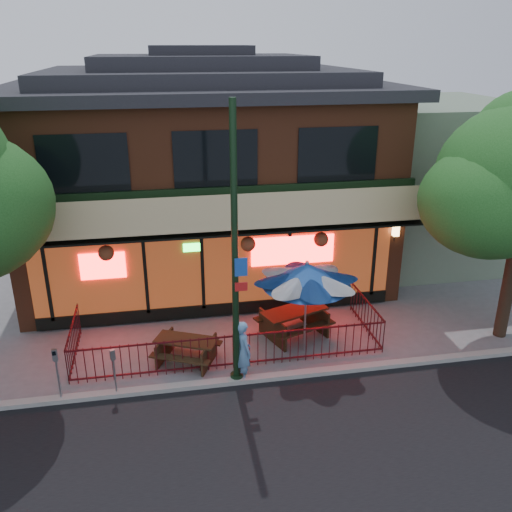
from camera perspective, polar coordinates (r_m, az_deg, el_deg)
The scene contains 12 objects.
ground at distance 14.57m, azimuth -2.28°, elevation -12.07°, with size 80.00×80.00×0.00m, color gray.
curb at distance 14.12m, azimuth -1.98°, elevation -12.97°, with size 80.00×0.25×0.12m, color #999993.
restaurant_building at distance 19.60m, azimuth -5.50°, elevation 9.87°, with size 12.96×9.49×8.05m.
neighbor_building at distance 22.97m, azimuth 17.63°, elevation 7.82°, with size 6.00×7.00×6.00m, color slate.
patio_fence at distance 14.65m, azimuth -2.60°, elevation -8.94°, with size 8.44×2.62×1.00m.
street_light at distance 12.72m, azimuth -2.21°, elevation -1.18°, with size 0.43×0.32×7.00m.
picnic_table_left at distance 14.83m, azimuth -7.33°, elevation -9.48°, with size 2.02×1.83×0.70m.
picnic_table_right at distance 15.98m, azimuth 4.03°, elevation -6.57°, with size 2.33×2.06×0.83m.
patio_umbrella at distance 14.44m, azimuth 5.36°, elevation -1.96°, with size 2.38×2.38×2.72m.
pedestrian at distance 13.85m, azimuth -1.37°, elevation -9.94°, with size 0.61×0.40×1.66m, color #5B88B6.
parking_meter_near at distance 13.67m, azimuth -14.76°, elevation -11.02°, with size 0.14×0.13×1.28m.
parking_meter_far at distance 13.80m, azimuth -20.26°, elevation -10.84°, with size 0.15×0.13×1.44m.
Camera 1 is at (-1.64, -12.02, 8.06)m, focal length 38.00 mm.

